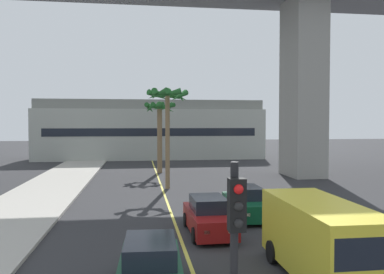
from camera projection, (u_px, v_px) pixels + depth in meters
name	position (u px, v px, depth m)	size (l,w,h in m)	color
lane_stripe_center	(168.00, 206.00, 22.59)	(0.14, 56.00, 0.01)	#DBCC4C
pier_building_backdrop	(151.00, 130.00, 53.23)	(29.66, 8.04, 7.74)	#ADB2A8
car_queue_front	(246.00, 203.00, 19.72)	(1.90, 4.13, 1.56)	#0C4728
car_queue_second	(150.00, 271.00, 10.69)	(1.96, 4.16, 1.56)	#0C4728
car_queue_third	(209.00, 217.00, 16.90)	(1.88, 4.12, 1.56)	maroon
delivery_van	(321.00, 238.00, 11.86)	(2.19, 5.27, 2.36)	yellow
traffic_light_median_near	(235.00, 265.00, 5.68)	(0.24, 0.37, 4.20)	black
palm_tree_near_median	(160.00, 116.00, 37.31)	(3.05, 3.10, 6.82)	brown
palm_tree_mid_median	(168.00, 104.00, 28.27)	(3.14, 3.12, 7.30)	brown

